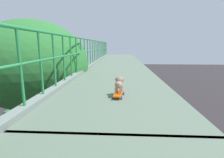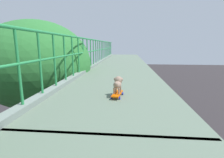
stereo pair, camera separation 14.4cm
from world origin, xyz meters
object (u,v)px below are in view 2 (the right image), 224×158
(city_bus, at_px, (71,73))
(car_white_fifth, at_px, (46,121))
(toy_skateboard, at_px, (117,94))
(car_green_sixth, at_px, (30,105))
(small_dog, at_px, (118,83))

(city_bus, bearing_deg, car_white_fifth, -78.19)
(car_white_fifth, distance_m, toy_skateboard, 12.59)
(car_green_sixth, bearing_deg, car_white_fifth, -45.73)
(car_green_sixth, height_order, toy_skateboard, toy_skateboard)
(car_green_sixth, height_order, small_dog, small_dog)
(car_green_sixth, relative_size, city_bus, 0.40)
(car_white_fifth, relative_size, car_green_sixth, 0.96)
(car_white_fifth, bearing_deg, toy_skateboard, -54.94)
(toy_skateboard, bearing_deg, city_bus, 110.72)
(car_white_fifth, bearing_deg, car_green_sixth, 134.27)
(toy_skateboard, bearing_deg, car_white_fifth, 125.06)
(car_white_fifth, xyz_separation_m, small_dog, (6.56, -9.29, 5.56))
(small_dog, bearing_deg, toy_skateboard, -97.29)
(toy_skateboard, xyz_separation_m, small_dog, (0.01, 0.05, 0.22))
(car_white_fifth, height_order, small_dog, small_dog)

